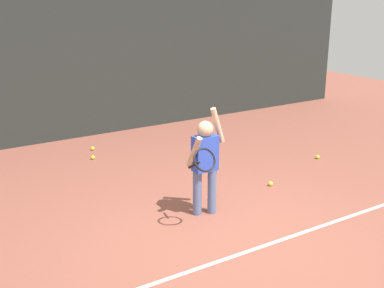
# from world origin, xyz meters

# --- Properties ---
(ground_plane) EXTENTS (20.00, 20.00, 0.00)m
(ground_plane) POSITION_xyz_m (0.00, 0.00, 0.00)
(ground_plane) COLOR brown
(court_line_baseline) EXTENTS (9.00, 0.05, 0.00)m
(court_line_baseline) POSITION_xyz_m (0.00, -0.38, 0.00)
(court_line_baseline) COLOR white
(court_line_baseline) RESTS_ON ground
(back_fence_windscreen) EXTENTS (12.96, 0.08, 3.40)m
(back_fence_windscreen) POSITION_xyz_m (0.00, 4.77, 1.70)
(back_fence_windscreen) COLOR #282D2B
(back_fence_windscreen) RESTS_ON ground
(fence_post_2) EXTENTS (0.09, 0.09, 3.55)m
(fence_post_2) POSITION_xyz_m (0.00, 4.83, 1.77)
(fence_post_2) COLOR slate
(fence_post_2) RESTS_ON ground
(fence_post_3) EXTENTS (0.09, 0.09, 3.55)m
(fence_post_3) POSITION_xyz_m (3.17, 4.83, 1.77)
(fence_post_3) COLOR slate
(fence_post_3) RESTS_ON ground
(fence_post_4) EXTENTS (0.09, 0.09, 3.55)m
(fence_post_4) POSITION_xyz_m (6.33, 4.83, 1.77)
(fence_post_4) COLOR slate
(fence_post_4) RESTS_ON ground
(tennis_player) EXTENTS (0.71, 0.58, 1.35)m
(tennis_player) POSITION_xyz_m (0.02, 0.65, 0.73)
(tennis_player) COLOR slate
(tennis_player) RESTS_ON ground
(tennis_ball_0) EXTENTS (0.07, 0.07, 0.07)m
(tennis_ball_0) POSITION_xyz_m (-0.21, 3.85, 0.03)
(tennis_ball_0) COLOR #CCE033
(tennis_ball_0) RESTS_ON ground
(tennis_ball_4) EXTENTS (0.07, 0.07, 0.07)m
(tennis_ball_4) POSITION_xyz_m (-0.38, 3.39, 0.03)
(tennis_ball_4) COLOR #CCE033
(tennis_ball_4) RESTS_ON ground
(tennis_ball_6) EXTENTS (0.07, 0.07, 0.07)m
(tennis_ball_6) POSITION_xyz_m (2.80, 1.41, 0.03)
(tennis_ball_6) COLOR #CCE033
(tennis_ball_6) RESTS_ON ground
(tennis_ball_7) EXTENTS (0.07, 0.07, 0.07)m
(tennis_ball_7) POSITION_xyz_m (1.35, 0.92, 0.03)
(tennis_ball_7) COLOR #CCE033
(tennis_ball_7) RESTS_ON ground
(tennis_ball_8) EXTENTS (0.07, 0.07, 0.07)m
(tennis_ball_8) POSITION_xyz_m (1.89, 3.63, 0.03)
(tennis_ball_8) COLOR #CCE033
(tennis_ball_8) RESTS_ON ground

